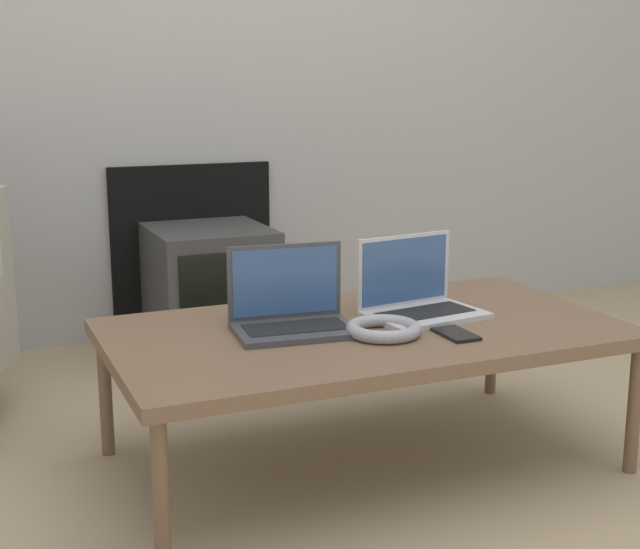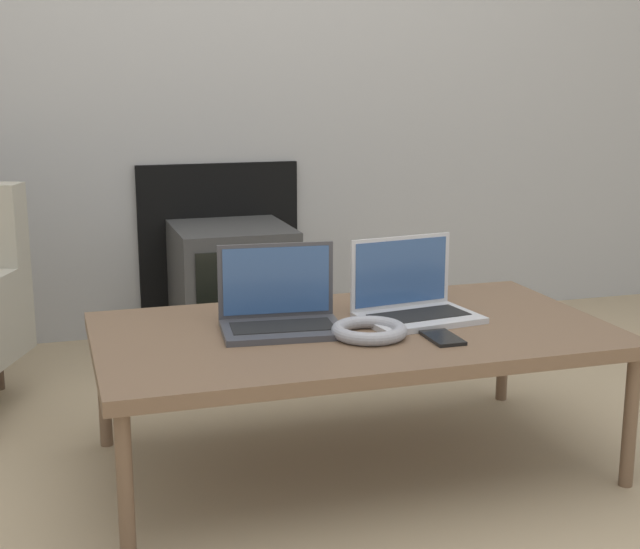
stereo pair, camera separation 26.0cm
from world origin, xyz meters
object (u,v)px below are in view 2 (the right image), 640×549
Objects in this scene: laptop_left at (280,311)px; laptop_right at (412,300)px; tv at (232,287)px; headphones at (369,330)px; phone at (442,338)px.

laptop_left is 0.98× the size of laptop_right.
tv is (-0.27, 1.12, -0.20)m from laptop_right.
laptop_left is at bearing -95.19° from tv.
headphones is at bearing -149.02° from laptop_right.
phone is (-0.01, -0.22, -0.04)m from laptop_right.
laptop_left is at bearing 149.01° from phone.
tv is (-0.09, 1.26, -0.16)m from headphones.
laptop_left is 0.43m from phone.
headphones is 0.40× the size of tv.
laptop_left is 0.24m from headphones.
tv reaches higher than phone.
laptop_right reaches higher than phone.
tv is at bearing 94.28° from headphones.
laptop_left is at bearing 144.04° from headphones.
laptop_left is 2.52× the size of phone.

